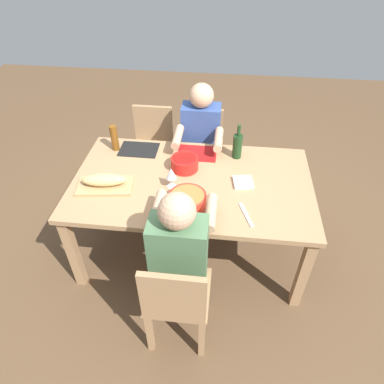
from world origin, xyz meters
TOP-DOWN VIEW (x-y plane):
  - ground_plane at (0.00, 0.00)m, footprint 8.00×8.00m
  - dining_table at (0.00, 0.00)m, footprint 1.79×1.05m
  - chair_far_center at (0.00, 0.85)m, footprint 0.40×0.40m
  - diner_far_center at (-0.00, 0.66)m, footprint 0.41×0.53m
  - chair_near_center at (0.00, -0.85)m, footprint 0.40×0.40m
  - diner_near_center at (0.00, -0.66)m, footprint 0.41×0.53m
  - chair_near_right at (0.49, -0.85)m, footprint 0.40×0.40m
  - serving_bowl_fruit at (0.00, 0.27)m, footprint 0.26×0.26m
  - serving_bowl_pasta at (0.07, -0.15)m, footprint 0.21×0.21m
  - cutting_board at (0.62, 0.14)m, footprint 0.43×0.27m
  - bread_loaf at (0.62, 0.14)m, footprint 0.33×0.15m
  - wine_bottle at (-0.33, -0.36)m, footprint 0.08×0.08m
  - beer_bottle at (0.69, -0.35)m, footprint 0.06×0.06m
  - wine_glass at (0.14, 0.09)m, footprint 0.08×0.08m
  - placemat_near_center at (0.00, -0.37)m, footprint 0.32×0.23m
  - placemat_near_right at (0.49, -0.37)m, footprint 0.32×0.23m
  - carving_knife at (-0.40, 0.32)m, footprint 0.10×0.22m
  - napkin_stack at (-0.38, -0.01)m, footprint 0.16×0.16m

SIDE VIEW (x-z plane):
  - ground_plane at x=0.00m, z-range 0.00..0.00m
  - chair_far_center at x=0.00m, z-range 0.06..0.91m
  - chair_near_center at x=0.00m, z-range 0.06..0.91m
  - chair_near_right at x=0.49m, z-range 0.06..0.91m
  - dining_table at x=0.00m, z-range 0.29..1.03m
  - diner_far_center at x=0.00m, z-range 0.10..1.30m
  - diner_near_center at x=0.00m, z-range 0.10..1.30m
  - placemat_near_center at x=0.00m, z-range 0.74..0.75m
  - placemat_near_right at x=0.49m, z-range 0.74..0.75m
  - carving_knife at x=-0.40m, z-range 0.74..0.75m
  - cutting_board at x=0.62m, z-range 0.74..0.76m
  - napkin_stack at x=-0.38m, z-range 0.74..0.76m
  - serving_bowl_fruit at x=0.00m, z-range 0.75..0.84m
  - serving_bowl_pasta at x=0.07m, z-range 0.75..0.85m
  - bread_loaf at x=0.62m, z-range 0.76..0.85m
  - wine_bottle at x=-0.33m, z-range 0.70..0.99m
  - beer_bottle at x=0.69m, z-range 0.74..0.96m
  - wine_glass at x=0.14m, z-range 0.77..0.94m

